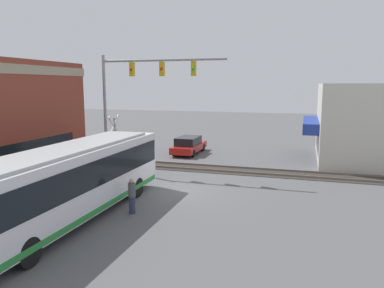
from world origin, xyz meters
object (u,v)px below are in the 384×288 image
object	(u,v)px
city_bus	(73,179)
pedestrian_near_bus	(132,196)
crossing_signal	(115,138)
parked_car_red	(189,146)

from	to	relation	value
city_bus	pedestrian_near_bus	world-z (taller)	city_bus
city_bus	pedestrian_near_bus	size ratio (longest dim) A/B	7.36
crossing_signal	parked_car_red	size ratio (longest dim) A/B	0.78
pedestrian_near_bus	crossing_signal	bearing A→B (deg)	33.49
city_bus	pedestrian_near_bus	bearing A→B (deg)	-56.02
crossing_signal	parked_car_red	world-z (taller)	crossing_signal
crossing_signal	pedestrian_near_bus	size ratio (longest dim) A/B	2.34
parked_car_red	city_bus	bearing A→B (deg)	180.00
city_bus	crossing_signal	xyz separation A→B (m)	(8.48, 2.64, 0.53)
crossing_signal	pedestrian_near_bus	distance (m)	8.63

